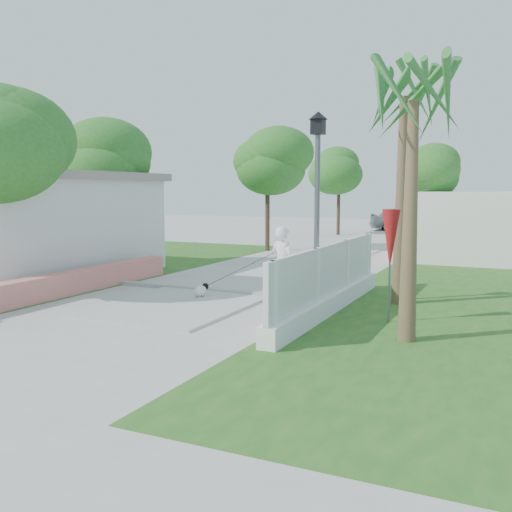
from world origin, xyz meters
The scene contains 20 objects.
ground centered at (0.00, 0.00, 0.00)m, with size 90.00×90.00×0.00m, color #B7B7B2.
path_strip centered at (0.00, 20.00, 0.03)m, with size 3.20×36.00×0.06m, color #B7B7B2.
curb centered at (0.00, 6.00, 0.05)m, with size 6.50×0.25×0.10m, color #999993.
grass_left centered at (-7.00, 8.00, 0.01)m, with size 8.00×20.00×0.01m, color #21591C.
grass_right centered at (7.00, 8.00, 0.01)m, with size 8.00×20.00×0.01m, color #21591C.
pink_wall centered at (-3.30, 3.55, 0.31)m, with size 0.45×8.20×0.80m.
lattice_fence centered at (3.40, 5.00, 0.54)m, with size 0.35×7.00×1.50m.
building_right centered at (6.00, 18.00, 1.30)m, with size 6.00×8.00×2.60m, color silver.
street_lamp centered at (2.90, 5.50, 2.43)m, with size 0.44×0.44×4.44m.
bollard centered at (0.20, 10.00, 0.58)m, with size 0.14×0.14×1.09m.
patio_umbrella centered at (4.80, 4.50, 1.69)m, with size 0.36×0.36×2.30m.
tree_left_mid centered at (-5.48, 8.48, 3.50)m, with size 3.20×3.20×4.85m.
tree_path_left centered at (-2.98, 15.98, 3.82)m, with size 3.40×3.40×5.23m.
tree_path_right centered at (3.22, 19.98, 3.49)m, with size 3.00×3.00×4.79m.
tree_path_far centered at (-2.78, 25.98, 3.82)m, with size 3.20×3.20×5.17m.
palm_far centered at (4.60, 6.50, 4.48)m, with size 1.80×1.80×5.30m.
palm_near centered at (5.40, 3.20, 3.95)m, with size 1.80×1.80×4.70m.
skateboarder centered at (1.76, 5.10, 0.89)m, with size 2.57×0.95×1.86m.
dog centered at (0.04, 5.10, 0.21)m, with size 0.31×0.56×0.39m.
parked_car centered at (0.32, 30.87, 0.80)m, with size 1.88×4.67×1.59m, color #A3A7AB.
Camera 1 is at (7.17, -6.94, 2.69)m, focal length 40.00 mm.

